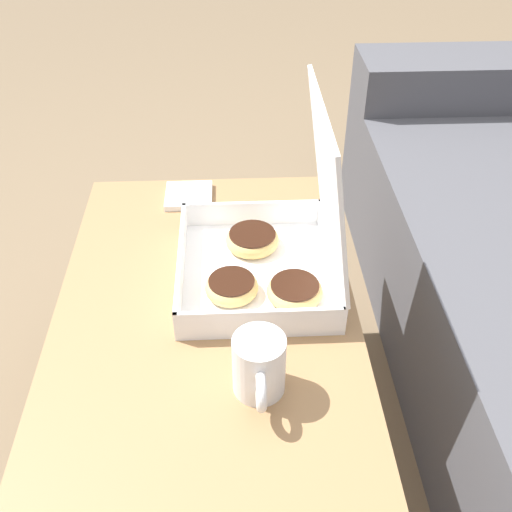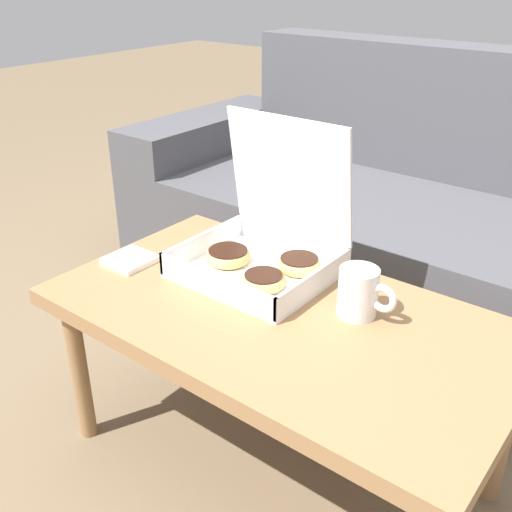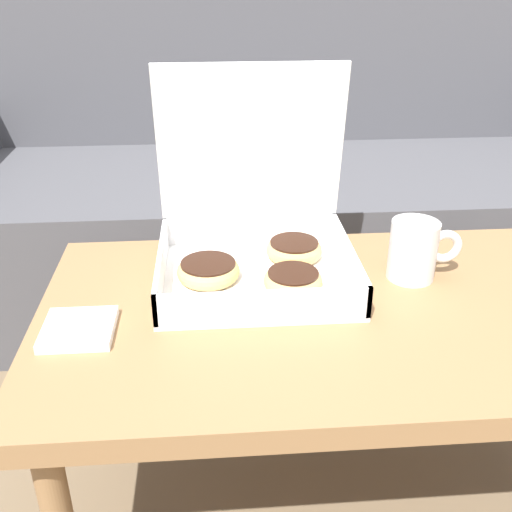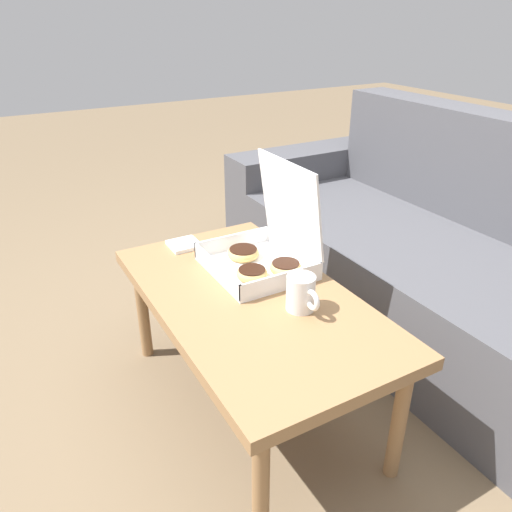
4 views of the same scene
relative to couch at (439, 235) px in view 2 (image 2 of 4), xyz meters
The scene contains 6 objects.
ground_plane 0.87m from the couch, 90.00° to the right, with size 12.00×12.00×0.00m, color #756047.
couch is the anchor object (origin of this frame).
coffee_table 0.93m from the couch, 90.00° to the right, with size 1.04×0.57×0.45m.
pastry_box 0.84m from the couch, 99.92° to the right, with size 0.35×0.31×0.37m.
coffee_mug 0.87m from the couch, 80.25° to the right, with size 0.13×0.09×0.11m.
napkin_stack 1.08m from the couch, 114.04° to the right, with size 0.11×0.11×0.01m.
Camera 2 is at (0.65, -1.03, 1.15)m, focal length 42.00 mm.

